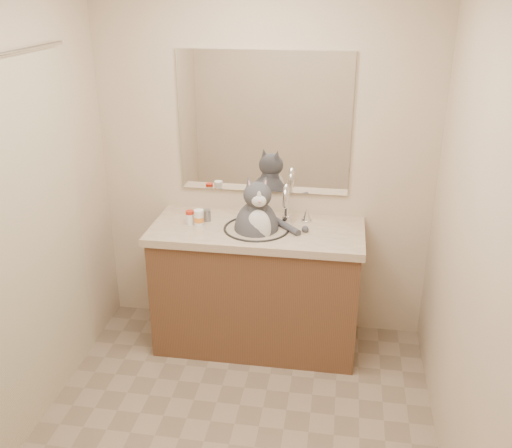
{
  "coord_description": "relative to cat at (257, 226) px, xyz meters",
  "views": [
    {
      "loc": [
        0.51,
        -2.29,
        2.27
      ],
      "look_at": [
        0.04,
        0.65,
        1.01
      ],
      "focal_mm": 40.0,
      "sensor_mm": 36.0,
      "label": 1
    }
  ],
  "objects": [
    {
      "name": "grey_canister",
      "position": [
        -0.34,
        0.08,
        0.02
      ],
      "size": [
        0.06,
        0.06,
        0.08
      ],
      "rotation": [
        0.0,
        0.0,
        -0.2
      ],
      "color": "slate",
      "rests_on": "vanity"
    },
    {
      "name": "vanity",
      "position": [
        -0.0,
        0.02,
        -0.43
      ],
      "size": [
        1.34,
        0.59,
        1.12
      ],
      "color": "brown",
      "rests_on": "ground"
    },
    {
      "name": "shower_curtain",
      "position": [
        -1.05,
        -0.84,
        0.16
      ],
      "size": [
        0.02,
        1.3,
        1.93
      ],
      "color": "beige",
      "rests_on": "ground"
    },
    {
      "name": "room",
      "position": [
        -0.0,
        -0.94,
        0.33
      ],
      "size": [
        2.22,
        2.52,
        2.42
      ],
      "color": "#88735E",
      "rests_on": "ground"
    },
    {
      "name": "mirror",
      "position": [
        -0.0,
        0.29,
        0.58
      ],
      "size": [
        1.1,
        0.02,
        0.9
      ],
      "primitive_type": "cube",
      "color": "white",
      "rests_on": "room"
    },
    {
      "name": "pill_bottle_redcap",
      "position": [
        -0.43,
        0.01,
        0.02
      ],
      "size": [
        0.07,
        0.07,
        0.09
      ],
      "rotation": [
        0.0,
        0.0,
        0.43
      ],
      "color": "white",
      "rests_on": "vanity"
    },
    {
      "name": "cat",
      "position": [
        0.0,
        0.0,
        0.0
      ],
      "size": [
        0.47,
        0.38,
        0.56
      ],
      "rotation": [
        0.0,
        0.0,
        0.29
      ],
      "color": "#424247",
      "rests_on": "vanity"
    },
    {
      "name": "pill_bottle_orange",
      "position": [
        -0.37,
        -0.0,
        0.03
      ],
      "size": [
        0.08,
        0.08,
        0.1
      ],
      "rotation": [
        0.0,
        0.0,
        0.26
      ],
      "color": "white",
      "rests_on": "vanity"
    }
  ]
}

